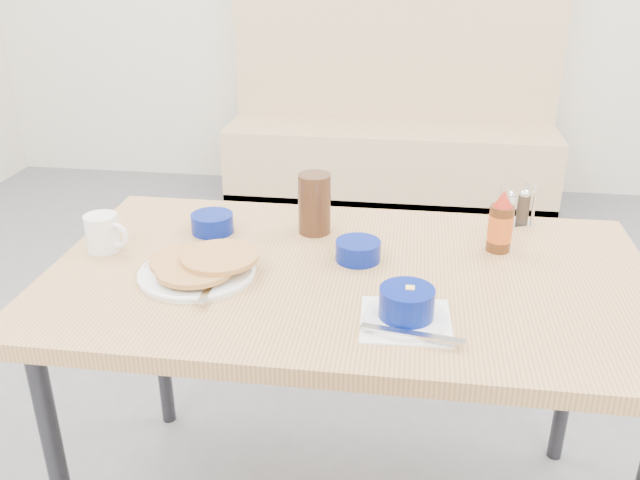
# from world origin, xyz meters

# --- Properties ---
(booth_bench) EXTENTS (1.90, 0.56, 1.22)m
(booth_bench) POSITION_xyz_m (0.00, 2.78, 0.35)
(booth_bench) COLOR tan
(booth_bench) RESTS_ON ground
(dining_table) EXTENTS (1.40, 0.80, 0.76)m
(dining_table) POSITION_xyz_m (0.00, 0.25, 0.70)
(dining_table) COLOR tan
(dining_table) RESTS_ON ground
(pancake_plate) EXTENTS (0.27, 0.29, 0.05)m
(pancake_plate) POSITION_xyz_m (-0.34, 0.18, 0.78)
(pancake_plate) COLOR white
(pancake_plate) RESTS_ON dining_table
(coffee_mug) EXTENTS (0.12, 0.08, 0.09)m
(coffee_mug) POSITION_xyz_m (-0.61, 0.28, 0.81)
(coffee_mug) COLOR white
(coffee_mug) RESTS_ON dining_table
(grits_setting) EXTENTS (0.21, 0.19, 0.08)m
(grits_setting) POSITION_xyz_m (0.14, 0.04, 0.79)
(grits_setting) COLOR white
(grits_setting) RESTS_ON dining_table
(creamer_bowl) EXTENTS (0.11, 0.11, 0.05)m
(creamer_bowl) POSITION_xyz_m (-0.38, 0.43, 0.78)
(creamer_bowl) COLOR navy
(creamer_bowl) RESTS_ON dining_table
(butter_bowl) EXTENTS (0.11, 0.11, 0.05)m
(butter_bowl) POSITION_xyz_m (0.02, 0.31, 0.78)
(butter_bowl) COLOR navy
(butter_bowl) RESTS_ON dining_table
(amber_tumbler) EXTENTS (0.11, 0.11, 0.16)m
(amber_tumbler) POSITION_xyz_m (-0.11, 0.46, 0.84)
(amber_tumbler) COLOR #3D2213
(amber_tumbler) RESTS_ON dining_table
(condiment_caddy) EXTENTS (0.11, 0.09, 0.12)m
(condiment_caddy) POSITION_xyz_m (0.41, 0.59, 0.80)
(condiment_caddy) COLOR silver
(condiment_caddy) RESTS_ON dining_table
(syrup_bottle) EXTENTS (0.06, 0.06, 0.16)m
(syrup_bottle) POSITION_xyz_m (0.35, 0.42, 0.83)
(syrup_bottle) COLOR #47230F
(syrup_bottle) RESTS_ON dining_table
(sugar_wrapper) EXTENTS (0.04, 0.04, 0.00)m
(sugar_wrapper) POSITION_xyz_m (-0.36, 0.09, 0.76)
(sugar_wrapper) COLOR #E24B74
(sugar_wrapper) RESTS_ON dining_table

